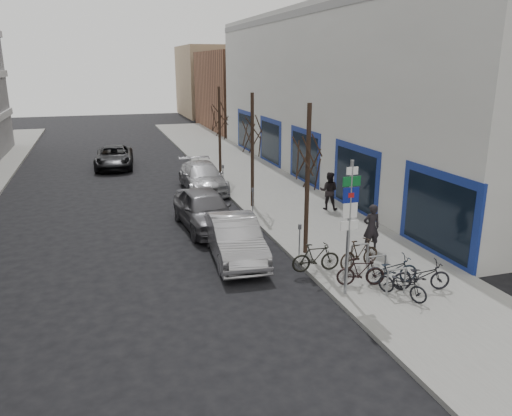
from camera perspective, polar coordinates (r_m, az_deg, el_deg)
ground at (r=14.57m, az=1.54°, el=-11.50°), size 120.00×120.00×0.00m
sidewalk_east at (r=24.77m, az=3.79°, el=0.47°), size 5.00×70.00×0.15m
commercial_building at (r=35.35m, az=19.86°, el=12.39°), size 20.00×32.00×10.00m
brick_building_far at (r=55.03m, az=0.69°, el=13.30°), size 12.00×14.00×8.00m
tan_building_far at (r=69.52m, az=-2.92°, el=14.30°), size 13.00×12.00×9.00m
highway_sign_pole at (r=14.53m, az=10.61°, el=-1.36°), size 0.55×0.10×4.20m
bike_rack at (r=16.30m, az=13.65°, el=-6.31°), size 0.66×2.26×0.83m
tree_near at (r=17.32m, az=6.01°, el=7.25°), size 1.80×1.80×5.50m
tree_mid at (r=23.36m, az=-0.43°, el=9.64°), size 1.80×1.80×5.50m
tree_far at (r=29.60m, az=-4.23°, el=10.98°), size 1.80×1.80×5.50m
meter_front at (r=17.48m, az=5.00°, el=-3.43°), size 0.10×0.08×1.27m
meter_mid at (r=22.42m, az=-0.37°, el=1.06°), size 0.10×0.08×1.27m
meter_back at (r=27.58m, az=-3.78°, el=3.90°), size 0.10×0.08×1.27m
bike_near_left at (r=15.31m, az=16.41°, el=-8.16°), size 1.16×1.61×0.96m
bike_near_right at (r=15.81m, az=11.88°, el=-7.11°), size 1.58×0.85×0.92m
bike_mid_curb at (r=16.18m, az=15.24°, el=-6.56°), size 1.76×0.75×1.04m
bike_mid_inner at (r=16.58m, az=6.85°, el=-5.60°), size 1.68×0.65×0.99m
bike_far_curb at (r=15.96m, az=18.40°, el=-7.09°), size 1.84×0.96×1.08m
bike_far_inner at (r=17.15m, az=11.73°, el=-5.06°), size 1.72×0.84×1.01m
parked_car_front at (r=17.81m, az=-2.43°, el=-3.53°), size 1.95×4.75×1.53m
parked_car_mid at (r=21.23m, az=-5.88°, el=-0.13°), size 2.28×5.01×1.67m
parked_car_back at (r=27.66m, az=-6.12°, el=3.55°), size 2.16×5.24×1.52m
lane_car at (r=34.96m, az=-15.90°, el=5.61°), size 2.81×5.38×1.45m
pedestrian_near at (r=18.61m, az=13.05°, el=-2.20°), size 0.67×0.47×1.76m
pedestrian_far at (r=23.57m, az=8.33°, el=1.98°), size 0.80×0.73×1.81m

